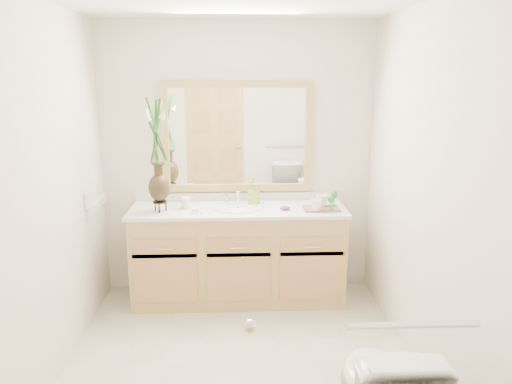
{
  "coord_description": "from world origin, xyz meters",
  "views": [
    {
      "loc": [
        -0.02,
        -3.09,
        1.96
      ],
      "look_at": [
        0.14,
        0.65,
        1.06
      ],
      "focal_mm": 35.0,
      "sensor_mm": 36.0,
      "label": 1
    }
  ],
  "objects_px": {
    "tumbler": "(186,203)",
    "tray": "(321,209)",
    "soap_bottle": "(254,195)",
    "flower_vase": "(157,142)"
  },
  "relations": [
    {
      "from": "tumbler",
      "to": "flower_vase",
      "type": "bearing_deg",
      "value": -156.9
    },
    {
      "from": "soap_bottle",
      "to": "tumbler",
      "type": "bearing_deg",
      "value": -150.28
    },
    {
      "from": "tumbler",
      "to": "tray",
      "type": "xyz_separation_m",
      "value": [
        1.15,
        -0.09,
        -0.04
      ]
    },
    {
      "from": "flower_vase",
      "to": "tray",
      "type": "distance_m",
      "value": 1.47
    },
    {
      "from": "flower_vase",
      "to": "tumbler",
      "type": "height_order",
      "value": "flower_vase"
    },
    {
      "from": "flower_vase",
      "to": "soap_bottle",
      "type": "xyz_separation_m",
      "value": [
        0.79,
        0.21,
        -0.49
      ]
    },
    {
      "from": "tray",
      "to": "soap_bottle",
      "type": "bearing_deg",
      "value": 159.19
    },
    {
      "from": "soap_bottle",
      "to": "tray",
      "type": "height_order",
      "value": "soap_bottle"
    },
    {
      "from": "flower_vase",
      "to": "tumbler",
      "type": "distance_m",
      "value": 0.57
    },
    {
      "from": "soap_bottle",
      "to": "tray",
      "type": "distance_m",
      "value": 0.6
    }
  ]
}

